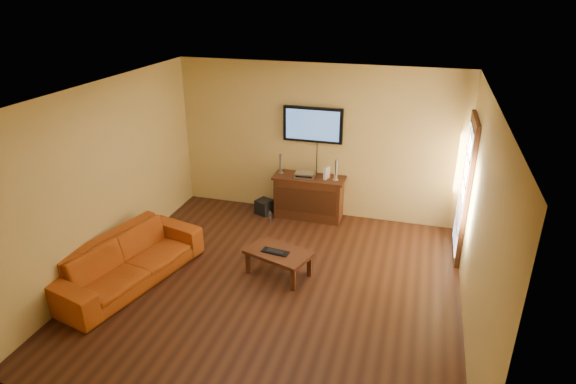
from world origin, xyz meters
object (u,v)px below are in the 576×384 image
at_px(media_console, 309,197).
at_px(coffee_table, 278,255).
at_px(television, 313,125).
at_px(game_console, 327,173).
at_px(subwoofer, 264,207).
at_px(av_receiver, 305,175).
at_px(sofa, 127,253).
at_px(speaker_left, 281,165).
at_px(speaker_right, 336,171).
at_px(keyboard, 275,252).
at_px(bottle, 270,217).

bearing_deg(media_console, coffee_table, -89.06).
distance_m(television, game_console, 0.86).
xyz_separation_m(media_console, subwoofer, (-0.81, -0.09, -0.26)).
bearing_deg(av_receiver, television, 67.01).
xyz_separation_m(sofa, speaker_left, (1.42, 2.72, 0.50)).
height_order(speaker_right, keyboard, speaker_right).
relative_size(game_console, subwoofer, 0.82).
bearing_deg(speaker_left, game_console, -2.57).
bearing_deg(speaker_right, media_console, 178.23).
bearing_deg(television, media_console, -90.00).
distance_m(av_receiver, bottle, 0.97).
relative_size(sofa, speaker_left, 6.40).
bearing_deg(keyboard, media_console, 89.93).
bearing_deg(media_console, bottle, -147.27).
relative_size(speaker_left, av_receiver, 1.04).
relative_size(sofa, av_receiver, 6.62).
distance_m(sofa, keyboard, 2.07).
relative_size(speaker_left, game_console, 1.62).
bearing_deg(keyboard, bottle, 110.65).
height_order(television, keyboard, television).
distance_m(television, speaker_left, 0.91).
bearing_deg(subwoofer, speaker_right, 25.43).
bearing_deg(media_console, subwoofer, -173.98).
distance_m(media_console, av_receiver, 0.43).
bearing_deg(sofa, av_receiver, -21.53).
height_order(television, coffee_table, television).
relative_size(television, game_console, 4.81).
bearing_deg(speaker_right, speaker_left, 176.71).
bearing_deg(media_console, television, 90.00).
xyz_separation_m(speaker_left, subwoofer, (-0.28, -0.13, -0.81)).
relative_size(media_console, speaker_left, 3.58).
distance_m(game_console, bottle, 1.27).
distance_m(speaker_left, speaker_right, 1.00).
height_order(sofa, speaker_right, speaker_right).
height_order(game_console, subwoofer, game_console).
bearing_deg(bottle, keyboard, -69.35).
xyz_separation_m(television, bottle, (-0.60, -0.59, -1.57)).
relative_size(speaker_right, keyboard, 0.91).
xyz_separation_m(game_console, bottle, (-0.91, -0.39, -0.79)).
height_order(sofa, keyboard, sofa).
distance_m(television, speaker_right, 0.89).
height_order(media_console, television, television).
bearing_deg(speaker_right, av_receiver, 178.91).
height_order(speaker_left, speaker_right, speaker_right).
height_order(subwoofer, bottle, subwoofer).
distance_m(media_console, television, 1.29).
bearing_deg(subwoofer, coffee_table, -43.29).
distance_m(bottle, keyboard, 1.73).
relative_size(television, sofa, 0.46).
height_order(speaker_left, keyboard, speaker_left).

